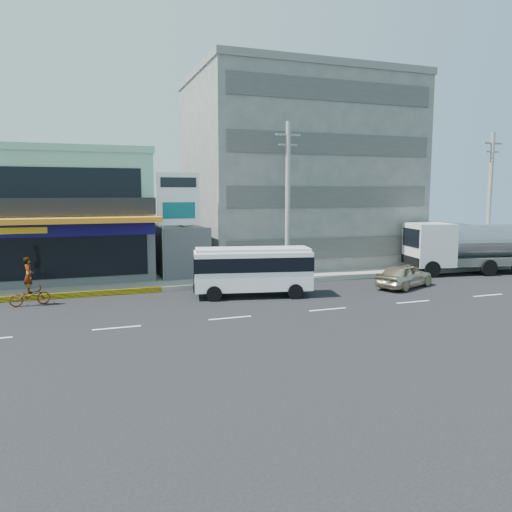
# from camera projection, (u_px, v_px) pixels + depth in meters

# --- Properties ---
(ground) EXTENTS (120.00, 120.00, 0.00)m
(ground) POSITION_uv_depth(u_px,v_px,m) (230.00, 318.00, 22.75)
(ground) COLOR black
(ground) RESTS_ON ground
(sidewalk) EXTENTS (70.00, 5.00, 0.30)m
(sidewalk) POSITION_uv_depth(u_px,v_px,m) (261.00, 276.00, 33.27)
(sidewalk) COLOR gray
(sidewalk) RESTS_ON ground
(shop_building) EXTENTS (12.40, 11.70, 8.00)m
(shop_building) POSITION_uv_depth(u_px,v_px,m) (51.00, 219.00, 32.60)
(shop_building) COLOR #444449
(shop_building) RESTS_ON ground
(concrete_building) EXTENTS (16.00, 12.00, 14.00)m
(concrete_building) POSITION_uv_depth(u_px,v_px,m) (296.00, 176.00, 39.21)
(concrete_building) COLOR gray
(concrete_building) RESTS_ON ground
(gap_structure) EXTENTS (3.00, 6.00, 3.50)m
(gap_structure) POSITION_uv_depth(u_px,v_px,m) (179.00, 251.00, 33.74)
(gap_structure) COLOR #444449
(gap_structure) RESTS_ON ground
(satellite_dish) EXTENTS (1.50, 1.50, 0.15)m
(satellite_dish) POSITION_uv_depth(u_px,v_px,m) (181.00, 225.00, 32.57)
(satellite_dish) COLOR slate
(satellite_dish) RESTS_ON gap_structure
(billboard) EXTENTS (2.60, 0.18, 6.90)m
(billboard) POSITION_uv_depth(u_px,v_px,m) (179.00, 205.00, 30.55)
(billboard) COLOR gray
(billboard) RESTS_ON ground
(utility_pole_near) EXTENTS (1.60, 0.30, 10.00)m
(utility_pole_near) POSITION_uv_depth(u_px,v_px,m) (288.00, 201.00, 31.01)
(utility_pole_near) COLOR #999993
(utility_pole_near) RESTS_ON ground
(utility_pole_far) EXTENTS (1.60, 0.30, 10.00)m
(utility_pole_far) POSITION_uv_depth(u_px,v_px,m) (489.00, 200.00, 36.35)
(utility_pole_far) COLOR #999993
(utility_pole_far) RESTS_ON ground
(minibus) EXTENTS (6.70, 3.31, 2.68)m
(minibus) POSITION_uv_depth(u_px,v_px,m) (253.00, 268.00, 27.31)
(minibus) COLOR white
(minibus) RESTS_ON ground
(sedan) EXTENTS (4.66, 3.37, 1.48)m
(sedan) POSITION_uv_depth(u_px,v_px,m) (404.00, 275.00, 29.97)
(sedan) COLOR beige
(sedan) RESTS_ON ground
(tanker_truck) EXTENTS (9.40, 4.31, 3.57)m
(tanker_truck) POSITION_uv_depth(u_px,v_px,m) (466.00, 246.00, 35.10)
(tanker_truck) COLOR silver
(tanker_truck) RESTS_ON ground
(motorcycle_rider) EXTENTS (2.03, 1.05, 2.48)m
(motorcycle_rider) POSITION_uv_depth(u_px,v_px,m) (29.00, 290.00, 25.18)
(motorcycle_rider) COLOR #571E0C
(motorcycle_rider) RESTS_ON ground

